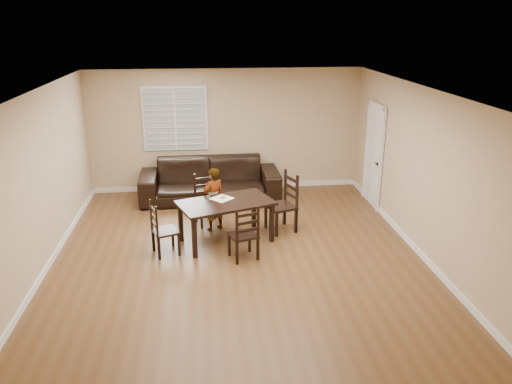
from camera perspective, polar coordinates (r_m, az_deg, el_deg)
ground at (r=8.29m, az=-2.07°, el=-7.35°), size 7.00×7.00×0.00m
room at (r=7.83m, az=-2.07°, el=5.16°), size 6.04×7.04×2.72m
dining_table at (r=8.59m, az=-3.48°, el=-1.67°), size 1.78×1.37×0.74m
chair_near at (r=9.54m, az=-5.75°, el=-0.92°), size 0.53×0.51×0.96m
chair_far at (r=7.97m, az=-1.15°, el=-5.12°), size 0.52×0.50×0.93m
chair_left at (r=8.33m, az=-11.07°, el=-4.42°), size 0.50×0.52×0.92m
chair_right at (r=9.14m, az=3.58°, el=-1.37°), size 0.60×0.62×1.09m
child at (r=9.10m, az=-4.86°, el=-0.84°), size 0.52×0.48×1.19m
napkin at (r=8.71m, az=-3.94°, el=-0.74°), size 0.46×0.46×0.00m
donut at (r=8.71m, az=-3.82°, el=-0.59°), size 0.10×0.10×0.04m
sofa at (r=10.74m, az=-5.26°, el=1.39°), size 2.97×1.21×0.86m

